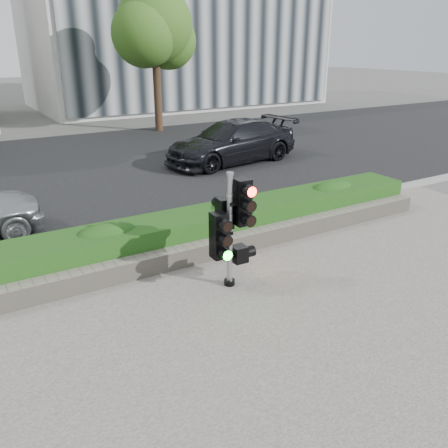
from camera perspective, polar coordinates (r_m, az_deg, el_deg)
name	(u,v)px	position (r m, az deg, el deg)	size (l,w,h in m)	color
ground	(241,312)	(7.35, 2.05, -10.52)	(120.00, 120.00, 0.00)	#51514C
sidewalk	(364,413)	(5.83, 16.54, -21.01)	(16.00, 11.00, 0.03)	#9E9389
road	(71,171)	(16.08, -17.88, 6.11)	(60.00, 13.00, 0.02)	black
curb	(157,240)	(9.82, -8.02, -1.91)	(60.00, 0.25, 0.12)	gray
stone_wall	(185,255)	(8.72, -4.77, -3.79)	(12.00, 0.32, 0.34)	gray
hedge	(169,235)	(9.20, -6.62, -1.37)	(12.00, 1.00, 0.68)	#3A7B25
building_right	(174,8)	(33.59, -6.09, 24.45)	(18.00, 10.00, 12.00)	#B7B7B2
tree_right	(154,28)	(22.64, -8.47, 22.30)	(4.10, 3.58, 6.53)	black
traffic_signal	(230,224)	(7.64, 0.75, -0.02)	(0.67, 0.49, 1.95)	black
car_dark	(232,142)	(16.30, 0.94, 9.87)	(1.96, 4.83, 1.40)	black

